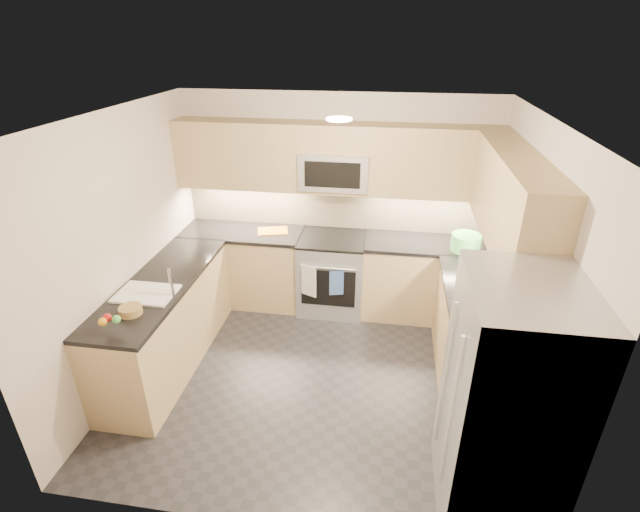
{
  "coord_description": "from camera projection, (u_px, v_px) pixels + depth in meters",
  "views": [
    {
      "loc": [
        0.61,
        -3.57,
        3.11
      ],
      "look_at": [
        0.0,
        0.35,
        1.15
      ],
      "focal_mm": 26.0,
      "sensor_mm": 36.0,
      "label": 1
    }
  ],
  "objects": [
    {
      "name": "base_cab_back_right",
      "position": [
        424.0,
        280.0,
        5.42
      ],
      "size": [
        1.42,
        0.6,
        0.9
      ],
      "primitive_type": "cube",
      "color": "tan",
      "rests_on": "floor"
    },
    {
      "name": "oven_door_glass",
      "position": [
        328.0,
        288.0,
        5.26
      ],
      "size": [
        0.62,
        0.02,
        0.45
      ],
      "primitive_type": "cube",
      "color": "black",
      "rests_on": "gas_range"
    },
    {
      "name": "fruit_basket",
      "position": [
        131.0,
        310.0,
        3.89
      ],
      "size": [
        0.24,
        0.24,
        0.07
      ],
      "primitive_type": "cylinder",
      "rotation": [
        0.0,
        0.0,
        -0.3
      ],
      "color": "#9F814A",
      "rests_on": "countertop_peninsula"
    },
    {
      "name": "gas_range",
      "position": [
        332.0,
        274.0,
        5.55
      ],
      "size": [
        0.76,
        0.65,
        0.91
      ],
      "primitive_type": "cube",
      "color": "#A4A6AC",
      "rests_on": "floor"
    },
    {
      "name": "dish_towel_blue",
      "position": [
        336.0,
        283.0,
        5.16
      ],
      "size": [
        0.16,
        0.05,
        0.3
      ],
      "primitive_type": "cube",
      "rotation": [
        0.0,
        0.0,
        0.26
      ],
      "color": "#33518D",
      "rests_on": "oven_handle"
    },
    {
      "name": "cutting_board",
      "position": [
        273.0,
        231.0,
        5.49
      ],
      "size": [
        0.4,
        0.33,
        0.01
      ],
      "primitive_type": "cube",
      "rotation": [
        0.0,
        0.0,
        0.27
      ],
      "color": "#C36512",
      "rests_on": "countertop_back_left"
    },
    {
      "name": "microwave",
      "position": [
        335.0,
        170.0,
        5.11
      ],
      "size": [
        0.76,
        0.4,
        0.4
      ],
      "primitive_type": "cube",
      "color": "#ADAFB5",
      "rests_on": "upper_cab_back"
    },
    {
      "name": "base_cab_right",
      "position": [
        474.0,
        343.0,
        4.35
      ],
      "size": [
        0.6,
        1.7,
        0.9
      ],
      "primitive_type": "cube",
      "color": "tan",
      "rests_on": "floor"
    },
    {
      "name": "fruit_pear",
      "position": [
        116.0,
        319.0,
        3.63
      ],
      "size": [
        0.07,
        0.07,
        0.07
      ],
      "primitive_type": "sphere",
      "color": "green",
      "rests_on": "fruit_basket"
    },
    {
      "name": "faucet",
      "position": [
        171.0,
        283.0,
        4.09
      ],
      "size": [
        0.03,
        0.03,
        0.28
      ],
      "primitive_type": "cylinder",
      "color": "silver",
      "rests_on": "countertop_peninsula"
    },
    {
      "name": "countertop_back_right",
      "position": [
        428.0,
        244.0,
        5.21
      ],
      "size": [
        1.42,
        0.63,
        0.04
      ],
      "primitive_type": "cube",
      "color": "black",
      "rests_on": "base_cab_back_right"
    },
    {
      "name": "fridge_handle_left",
      "position": [
        450.0,
        415.0,
        2.87
      ],
      "size": [
        0.02,
        0.02,
        1.2
      ],
      "primitive_type": "cylinder",
      "color": "#B2B5BA",
      "rests_on": "refrigerator"
    },
    {
      "name": "wall_right",
      "position": [
        529.0,
        279.0,
        3.82
      ],
      "size": [
        0.02,
        3.2,
        2.5
      ],
      "primitive_type": "cube",
      "color": "beige",
      "rests_on": "floor"
    },
    {
      "name": "floor",
      "position": [
        315.0,
        374.0,
        4.62
      ],
      "size": [
        3.6,
        3.2,
        0.0
      ],
      "primitive_type": "cube",
      "color": "#232328",
      "rests_on": "ground"
    },
    {
      "name": "fruit_orange",
      "position": [
        103.0,
        322.0,
        3.6
      ],
      "size": [
        0.07,
        0.07,
        0.07
      ],
      "primitive_type": "sphere",
      "color": "orange",
      "rests_on": "fruit_basket"
    },
    {
      "name": "fruit_apple",
      "position": [
        107.0,
        318.0,
        3.65
      ],
      "size": [
        0.07,
        0.07,
        0.07
      ],
      "primitive_type": "sphere",
      "color": "#A61313",
      "rests_on": "fruit_basket"
    },
    {
      "name": "wall_front",
      "position": [
        268.0,
        389.0,
        2.65
      ],
      "size": [
        3.6,
        0.02,
        2.5
      ],
      "primitive_type": "cube",
      "color": "beige",
      "rests_on": "floor"
    },
    {
      "name": "upper_cab_back",
      "position": [
        335.0,
        158.0,
        5.07
      ],
      "size": [
        3.6,
        0.35,
        0.75
      ],
      "primitive_type": "cube",
      "color": "tan",
      "rests_on": "wall_back"
    },
    {
      "name": "sink_basin",
      "position": [
        147.0,
        300.0,
        4.22
      ],
      "size": [
        0.52,
        0.38,
        0.16
      ],
      "primitive_type": "cube",
      "color": "white",
      "rests_on": "base_cab_peninsula"
    },
    {
      "name": "backsplash_right",
      "position": [
        515.0,
        260.0,
        4.24
      ],
      "size": [
        0.01,
        2.3,
        0.51
      ],
      "primitive_type": "cube",
      "color": "tan",
      "rests_on": "wall_right"
    },
    {
      "name": "backsplash_back",
      "position": [
        336.0,
        207.0,
        5.5
      ],
      "size": [
        3.6,
        0.01,
        0.51
      ],
      "primitive_type": "cube",
      "color": "tan",
      "rests_on": "wall_back"
    },
    {
      "name": "utensil_bowl",
      "position": [
        466.0,
        242.0,
        4.99
      ],
      "size": [
        0.42,
        0.42,
        0.18
      ],
      "primitive_type": "cylinder",
      "rotation": [
        0.0,
        0.0,
        -0.43
      ],
      "color": "#55C759",
      "rests_on": "countertop_back_right"
    },
    {
      "name": "refrigerator",
      "position": [
        505.0,
        407.0,
        3.0
      ],
      "size": [
        0.7,
        0.9,
        1.8
      ],
      "primitive_type": "cube",
      "color": "#A5A6AD",
      "rests_on": "floor"
    },
    {
      "name": "dish_towel_check",
      "position": [
        308.0,
        281.0,
        5.21
      ],
      "size": [
        0.19,
        0.1,
        0.37
      ],
      "primitive_type": "cube",
      "rotation": [
        0.0,
        0.0,
        -0.42
      ],
      "color": "white",
      "rests_on": "oven_handle"
    },
    {
      "name": "countertop_right",
      "position": [
        482.0,
        300.0,
        4.14
      ],
      "size": [
        0.63,
        1.7,
        0.04
      ],
      "primitive_type": "cube",
      "color": "black",
      "rests_on": "base_cab_right"
    },
    {
      "name": "countertop_peninsula",
      "position": [
        159.0,
        283.0,
        4.42
      ],
      "size": [
        0.63,
        2.0,
        0.04
      ],
      "primitive_type": "cube",
      "color": "black",
      "rests_on": "base_cab_peninsula"
    },
    {
      "name": "fridge_handle_right",
      "position": [
        445.0,
        376.0,
        3.19
      ],
      "size": [
        0.02,
        0.02,
        1.2
      ],
      "primitive_type": "cylinder",
      "color": "#B2B5BA",
      "rests_on": "refrigerator"
    },
    {
      "name": "oven_handle",
      "position": [
        328.0,
        268.0,
        5.12
      ],
      "size": [
        0.6,
        0.02,
        0.02
      ],
      "primitive_type": "cylinder",
      "rotation": [
        0.0,
        1.57,
        0.0
      ],
      "color": "#B2B5BA",
      "rests_on": "gas_range"
    },
    {
      "name": "countertop_back_left",
      "position": [
        242.0,
        232.0,
        5.51
      ],
      "size": [
        1.42,
        0.63,
        0.04
      ],
      "primitive_type": "cube",
      "color": "black",
      "rests_on": "base_cab_back_left"
    },
    {
      "name": "range_cooktop",
      "position": [
        332.0,
        239.0,
        5.34
      ],
      "size": [
        0.76,
        0.65,
        0.03
      ],
      "primitive_type": "cube",
      "color": "black",
      "rests_on": "gas_range"
    },
    {
      "name": "microwave_door",
      "position": [
        332.0,
        175.0,
        4.93
      ],
      "size": [
        0.6,
        0.01,
        0.28
      ],
      "primitive_type": "cube",
      "color": "black",
      "rests_on": "microwave"
    },
    {
      "name": "ceiling",
      "position": [
        313.0,
        117.0,
        3.51
      ],
      "size": [
        3.6,
        3.2,
        0.02
      ],
      "primitive_type": "cube",
      "color": "beige",
      "rests_on": "wall_back"
    },
    {
      "name": "wall_back",
      "position": [
        336.0,
        202.0,
        5.48
      ],
      "size": [
        3.6,
        0.02,
        2.5
      ],
      "primitive_type": "cube",
      "color": "beige",
      "rests_on": "floor"
    },
    {
      "name": "wall_left",
      "position": [
        124.0,
        250.0,
        4.31
      ],
      "size": [
        0.02,
        3.2,
        2.5
      ],
      "primitive_type": "cube",
      "color": "beige",
      "rests_on": "floor"
    },
    {
      "name": "base_cab_back_left",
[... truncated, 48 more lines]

